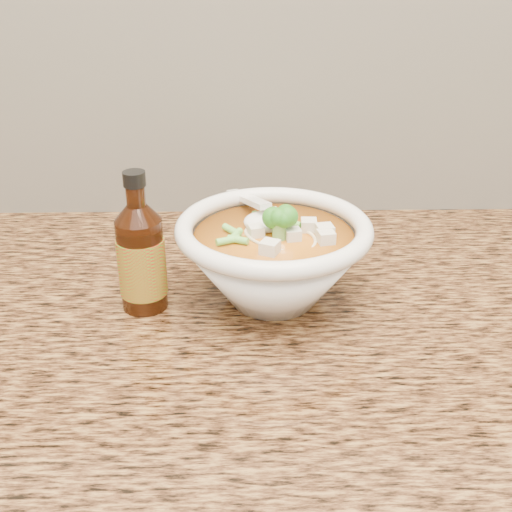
{
  "coord_description": "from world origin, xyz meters",
  "views": [
    {
      "loc": [
        -0.07,
        1.06,
        1.29
      ],
      "look_at": [
        -0.06,
        1.71,
        0.96
      ],
      "focal_mm": 45.0,
      "sensor_mm": 36.0,
      "label": 1
    }
  ],
  "objects": [
    {
      "name": "counter_slab",
      "position": [
        0.0,
        1.68,
        0.88
      ],
      "size": [
        4.0,
        0.68,
        0.04
      ],
      "primitive_type": "cube",
      "color": "olive",
      "rests_on": "cabinet"
    },
    {
      "name": "soup_bowl",
      "position": [
        -0.04,
        1.71,
        0.95
      ],
      "size": [
        0.22,
        0.25,
        0.12
      ],
      "rotation": [
        0.0,
        0.0,
        -0.06
      ],
      "color": "white",
      "rests_on": "counter_slab"
    },
    {
      "name": "hot_sauce_bottle",
      "position": [
        -0.19,
        1.7,
        0.96
      ],
      "size": [
        0.06,
        0.06,
        0.16
      ],
      "rotation": [
        0.0,
        0.0,
        0.05
      ],
      "color": "#3C1808",
      "rests_on": "counter_slab"
    }
  ]
}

